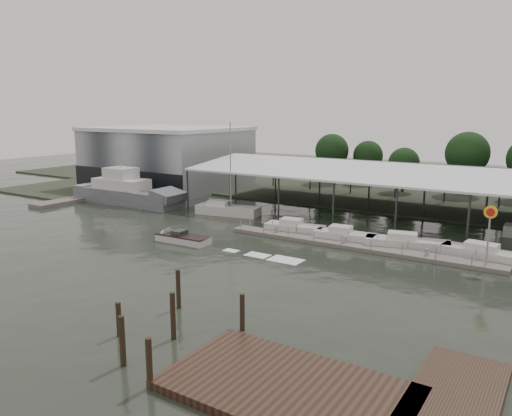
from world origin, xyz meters
The scene contains 17 objects.
ground centered at (0.00, 0.00, 0.00)m, with size 200.00×200.00×0.00m, color #262C24.
land_strip_far centered at (0.00, 42.00, 0.10)m, with size 140.00×30.00×0.30m.
land_strip_west centered at (-40.00, 30.00, 0.10)m, with size 20.00×40.00×0.30m.
storage_warehouse centered at (-28.00, 29.94, 5.29)m, with size 24.50×20.50×10.50m.
covered_boat_shed centered at (17.00, 28.00, 6.13)m, with size 58.24×24.00×6.96m.
trawler_dock centered at (-30.00, 14.00, 0.25)m, with size 3.00×18.00×0.50m.
floating_dock centered at (15.00, 10.00, 0.20)m, with size 28.00×2.00×1.40m.
shell_fuel_sign centered at (27.00, 9.99, 3.93)m, with size 1.10×0.18×5.55m.
boardwalk_platform centered at (24.55, -15.27, 0.20)m, with size 15.00×12.00×0.50m.
grey_trawler centered at (-21.87, 14.69, 1.58)m, with size 18.65×5.17×8.84m.
white_sailboat centered at (-5.04, 16.12, 0.65)m, with size 8.73×3.99×12.16m.
speedboat_underway centered at (-1.23, 2.42, 0.39)m, with size 17.60×2.77×2.00m.
moored_cruiser_0 centered at (7.18, 12.05, 0.61)m, with size 6.83×3.02×1.70m.
moored_cruiser_1 centered at (13.21, 11.73, 0.61)m, with size 6.47×2.73×1.70m.
moored_cruiser_2 centered at (19.45, 12.38, 0.61)m, with size 8.28×4.07×1.70m.
moored_cruiser_3 centered at (26.66, 12.39, 0.61)m, with size 8.20×3.23×1.70m.
mooring_pilings centered at (13.35, -15.19, 1.02)m, with size 6.13×8.76×3.53m.
Camera 1 is at (32.66, -35.36, 13.53)m, focal length 35.00 mm.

